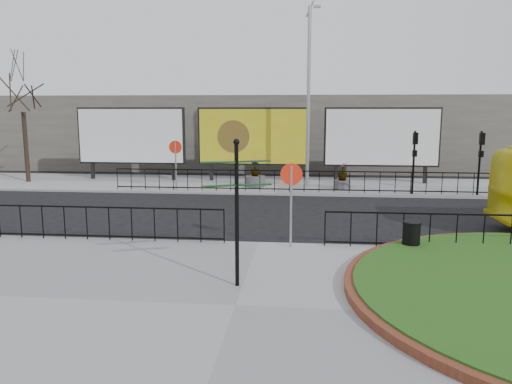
# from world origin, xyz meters

# --- Properties ---
(ground) EXTENTS (90.00, 90.00, 0.00)m
(ground) POSITION_xyz_m (0.00, 0.00, 0.00)
(ground) COLOR black
(ground) RESTS_ON ground
(pavement_near) EXTENTS (30.00, 10.00, 0.12)m
(pavement_near) POSITION_xyz_m (0.00, -5.00, 0.06)
(pavement_near) COLOR gray
(pavement_near) RESTS_ON ground
(pavement_far) EXTENTS (44.00, 6.00, 0.12)m
(pavement_far) POSITION_xyz_m (0.00, 12.00, 0.06)
(pavement_far) COLOR gray
(pavement_far) RESTS_ON ground
(railing_near_left) EXTENTS (10.00, 0.10, 1.10)m
(railing_near_left) POSITION_xyz_m (-6.00, -0.30, 0.67)
(railing_near_left) COLOR black
(railing_near_left) RESTS_ON pavement_near
(railing_near_right) EXTENTS (9.00, 0.10, 1.10)m
(railing_near_right) POSITION_xyz_m (6.50, -0.30, 0.67)
(railing_near_right) COLOR black
(railing_near_right) RESTS_ON pavement_near
(railing_far) EXTENTS (18.00, 0.10, 1.10)m
(railing_far) POSITION_xyz_m (1.00, 9.30, 0.67)
(railing_far) COLOR black
(railing_far) RESTS_ON pavement_far
(speed_sign_far) EXTENTS (0.64, 0.07, 2.47)m
(speed_sign_far) POSITION_xyz_m (-5.00, 9.40, 1.92)
(speed_sign_far) COLOR gray
(speed_sign_far) RESTS_ON pavement_far
(speed_sign_near) EXTENTS (0.64, 0.07, 2.47)m
(speed_sign_near) POSITION_xyz_m (1.00, -0.40, 1.92)
(speed_sign_near) COLOR gray
(speed_sign_near) RESTS_ON pavement_near
(billboard_left) EXTENTS (6.20, 0.31, 4.10)m
(billboard_left) POSITION_xyz_m (-8.50, 12.97, 2.60)
(billboard_left) COLOR black
(billboard_left) RESTS_ON pavement_far
(billboard_mid) EXTENTS (6.20, 0.31, 4.10)m
(billboard_mid) POSITION_xyz_m (-1.50, 12.97, 2.60)
(billboard_mid) COLOR black
(billboard_mid) RESTS_ON pavement_far
(billboard_right) EXTENTS (6.20, 0.31, 4.10)m
(billboard_right) POSITION_xyz_m (5.50, 12.97, 2.60)
(billboard_right) COLOR black
(billboard_right) RESTS_ON pavement_far
(lamp_post) EXTENTS (0.74, 0.18, 9.23)m
(lamp_post) POSITION_xyz_m (1.51, 11.00, 4.83)
(lamp_post) COLOR gray
(lamp_post) RESTS_ON pavement_far
(signal_pole_a) EXTENTS (0.22, 0.26, 3.00)m
(signal_pole_a) POSITION_xyz_m (6.50, 9.34, 2.10)
(signal_pole_a) COLOR black
(signal_pole_a) RESTS_ON pavement_far
(signal_pole_b) EXTENTS (0.22, 0.26, 3.00)m
(signal_pole_b) POSITION_xyz_m (9.50, 9.34, 2.10)
(signal_pole_b) COLOR black
(signal_pole_b) RESTS_ON pavement_far
(tree_left) EXTENTS (2.00, 2.00, 7.00)m
(tree_left) POSITION_xyz_m (-14.00, 11.50, 3.62)
(tree_left) COLOR #2D2119
(tree_left) RESTS_ON pavement_far
(building_backdrop) EXTENTS (40.00, 10.00, 5.00)m
(building_backdrop) POSITION_xyz_m (0.00, 22.00, 2.50)
(building_backdrop) COLOR #636057
(building_backdrop) RESTS_ON ground
(fingerpost_sign) EXTENTS (1.55, 0.76, 3.37)m
(fingerpost_sign) POSITION_xyz_m (-0.12, -3.82, 2.15)
(fingerpost_sign) COLOR black
(fingerpost_sign) RESTS_ON pavement_near
(litter_bin) EXTENTS (0.53, 0.53, 0.87)m
(litter_bin) POSITION_xyz_m (4.42, -0.60, 0.56)
(litter_bin) COLOR black
(litter_bin) RESTS_ON pavement_near
(planter_b) EXTENTS (1.05, 1.05, 1.39)m
(planter_b) POSITION_xyz_m (-1.20, 11.00, 0.56)
(planter_b) COLOR #4C4C4F
(planter_b) RESTS_ON pavement_far
(planter_c) EXTENTS (0.86, 0.86, 1.33)m
(planter_c) POSITION_xyz_m (3.27, 10.55, 0.61)
(planter_c) COLOR #4C4C4F
(planter_c) RESTS_ON pavement_far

